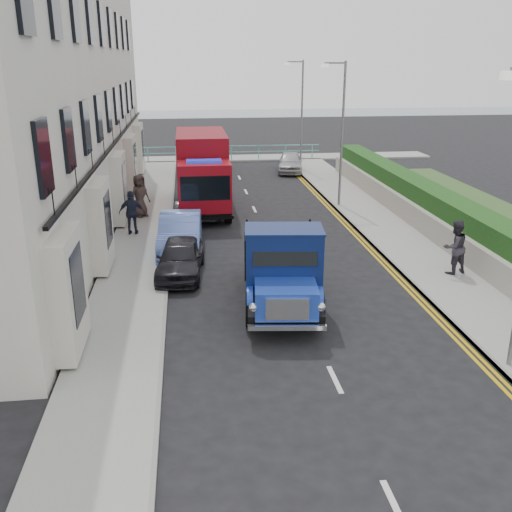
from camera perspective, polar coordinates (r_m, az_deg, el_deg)
name	(u,v)px	position (r m, az deg, el deg)	size (l,w,h in m)	color
ground	(316,340)	(15.45, 6.03, -8.35)	(120.00, 120.00, 0.00)	black
pavement_west	(141,243)	(23.49, -11.40, 1.32)	(2.40, 38.00, 0.12)	gray
pavement_east	(392,233)	(24.92, 13.42, 2.21)	(2.60, 38.00, 0.12)	gray
promenade	(231,158)	(43.03, -2.56, 9.73)	(30.00, 2.50, 0.12)	gray
sea_plane	(211,118)	(73.74, -4.51, 13.59)	(120.00, 120.00, 0.00)	slate
terrace_west	(34,57)	(27.05, -21.35, 18.07)	(6.31, 30.20, 14.25)	silver
garden_east	(437,213)	(25.42, 17.63, 4.12)	(1.45, 28.00, 1.75)	#B2AD9E
seafront_railing	(231,153)	(42.16, -2.48, 10.25)	(13.00, 0.08, 1.11)	#59B2A5
lamp_mid	(340,126)	(28.48, 8.41, 12.70)	(1.23, 0.18, 7.00)	slate
lamp_far	(300,109)	(38.18, 4.43, 14.44)	(1.23, 0.18, 7.00)	slate
bedford_lorry	(283,274)	(16.52, 2.72, -1.84)	(2.72, 5.66, 2.59)	black
red_lorry	(202,170)	(28.28, -5.39, 8.58)	(2.42, 7.00, 3.66)	black
parked_car_front	(180,257)	(19.75, -7.60, -0.14)	(1.49, 3.71, 1.27)	black
parked_car_mid	(180,233)	(22.17, -7.58, 2.29)	(1.55, 4.44, 1.46)	#6480D7
parked_car_rear	(201,195)	(28.20, -5.49, 6.13)	(2.21, 5.43, 1.57)	#A7A8AC
seafront_car_left	(206,161)	(38.00, -5.02, 9.43)	(2.41, 5.23, 1.45)	black
seafront_car_right	(290,162)	(37.97, 3.44, 9.35)	(1.54, 3.83, 1.31)	#AEADB2
pedestrian_east_far	(455,247)	(20.46, 19.25, 0.86)	(0.91, 0.71, 1.87)	#312C36
pedestrian_west_near	(132,213)	(24.29, -12.29, 4.26)	(1.08, 0.45, 1.84)	#1B1F31
pedestrian_west_far	(140,196)	(26.99, -11.55, 5.93)	(0.96, 0.63, 1.97)	#3E312D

